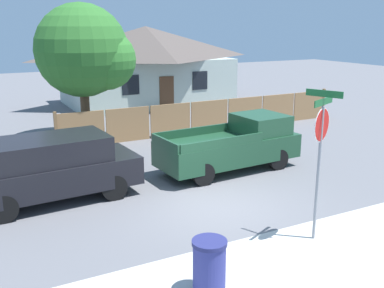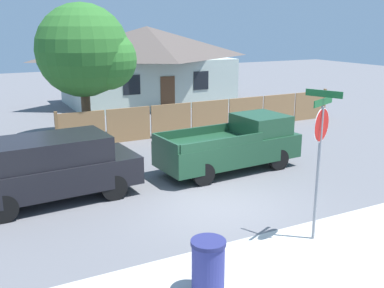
% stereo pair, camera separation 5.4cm
% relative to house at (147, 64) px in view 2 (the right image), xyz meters
% --- Properties ---
extents(ground_plane, '(80.00, 80.00, 0.00)m').
position_rel_house_xyz_m(ground_plane, '(-4.69, -16.74, -2.49)').
color(ground_plane, slate).
extents(sidewalk_strip, '(36.00, 3.20, 0.01)m').
position_rel_house_xyz_m(sidewalk_strip, '(-4.69, -20.34, -2.48)').
color(sidewalk_strip, beige).
rests_on(sidewalk_strip, ground).
extents(wooden_fence, '(14.24, 0.12, 1.57)m').
position_rel_house_xyz_m(wooden_fence, '(-0.40, -8.79, -1.75)').
color(wooden_fence, '#997047').
rests_on(wooden_fence, ground).
extents(house, '(10.54, 6.57, 4.79)m').
position_rel_house_xyz_m(house, '(0.00, 0.00, 0.00)').
color(house, '#B2C1B7').
rests_on(house, ground).
extents(oak_tree, '(4.15, 3.96, 5.82)m').
position_rel_house_xyz_m(oak_tree, '(-5.70, -7.49, 1.26)').
color(oak_tree, brown).
rests_on(oak_tree, ground).
extents(red_suv, '(4.94, 2.26, 1.86)m').
position_rel_house_xyz_m(red_suv, '(-8.67, -14.18, -1.48)').
color(red_suv, black).
rests_on(red_suv, ground).
extents(orange_pickup, '(5.09, 2.17, 1.83)m').
position_rel_house_xyz_m(orange_pickup, '(-2.51, -14.17, -1.60)').
color(orange_pickup, '#1E472D').
rests_on(orange_pickup, ground).
extents(stop_sign, '(0.87, 0.78, 3.53)m').
position_rel_house_xyz_m(stop_sign, '(-3.67, -19.48, -0.07)').
color(stop_sign, gray).
rests_on(stop_sign, ground).
extents(trash_bin, '(0.66, 0.66, 1.06)m').
position_rel_house_xyz_m(trash_bin, '(-6.95, -20.24, -1.95)').
color(trash_bin, navy).
rests_on(trash_bin, ground).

